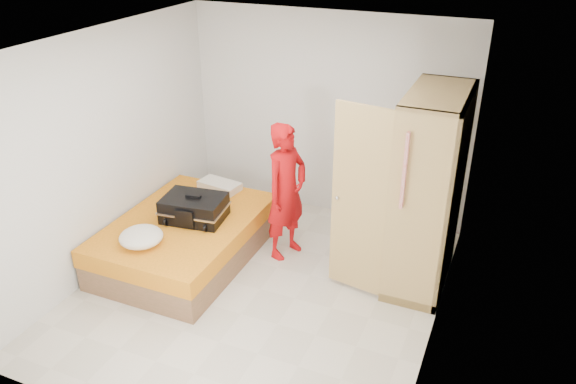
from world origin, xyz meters
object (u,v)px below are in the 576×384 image
at_px(wardrobe, 422,197).
at_px(suitcase, 194,208).
at_px(round_cushion, 141,237).
at_px(bed, 186,239).
at_px(person, 286,192).

xyz_separation_m(wardrobe, suitcase, (-2.40, -0.56, -0.37)).
distance_m(wardrobe, round_cushion, 2.94).
height_order(bed, person, person).
relative_size(wardrobe, round_cushion, 4.62).
bearing_deg(wardrobe, round_cushion, -154.68).
relative_size(wardrobe, suitcase, 2.80).
bearing_deg(round_cushion, bed, 78.21).
height_order(bed, suitcase, suitcase).
xyz_separation_m(wardrobe, person, (-1.48, -0.08, -0.20)).
bearing_deg(round_cushion, person, 45.40).
relative_size(bed, wardrobe, 0.96).
height_order(bed, wardrobe, wardrobe).
bearing_deg(bed, round_cushion, -101.79).
xyz_separation_m(bed, round_cushion, (-0.13, -0.60, 0.33)).
relative_size(bed, round_cushion, 4.45).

